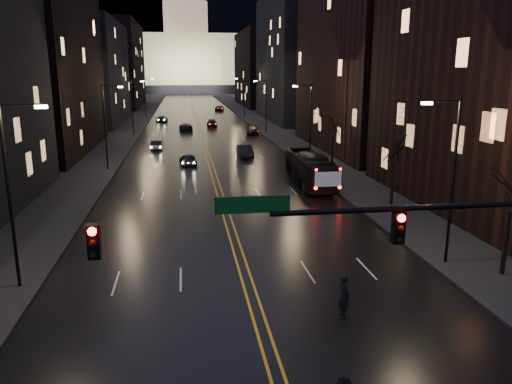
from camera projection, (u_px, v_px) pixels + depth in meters
name	position (u px, v px, depth m)	size (l,w,h in m)	color
road	(193.00, 109.00, 141.10)	(20.00, 320.00, 0.02)	black
sidewalk_left	(143.00, 109.00, 139.12)	(8.00, 320.00, 0.16)	black
sidewalk_right	(242.00, 108.00, 143.04)	(8.00, 320.00, 0.16)	black
center_line	(193.00, 109.00, 141.09)	(0.62, 320.00, 0.01)	orange
building_left_mid	(33.00, 40.00, 61.77)	(12.00, 30.00, 28.00)	black
building_left_far	(90.00, 73.00, 99.26)	(12.00, 34.00, 20.00)	black
building_left_dist	(118.00, 65.00, 144.96)	(12.00, 40.00, 24.00)	black
building_right_tall	(371.00, 0.00, 62.62)	(12.00, 30.00, 38.00)	black
building_right_mid	(296.00, 58.00, 104.43)	(12.00, 34.00, 26.00)	black
building_right_dist	(261.00, 69.00, 151.07)	(12.00, 40.00, 22.00)	black
capitol	(187.00, 58.00, 252.49)	(90.00, 50.00, 58.50)	black
traffic_signal	(470.00, 239.00, 15.68)	(17.29, 0.45, 7.00)	black
streetlamp_right_near	(450.00, 173.00, 26.00)	(2.13, 0.25, 9.00)	black
streetlamp_left_near	(12.00, 186.00, 22.97)	(2.13, 0.25, 9.00)	black
streetlamp_right_mid	(309.00, 120.00, 54.85)	(2.13, 0.25, 9.00)	black
streetlamp_left_mid	(106.00, 122.00, 51.82)	(2.13, 0.25, 9.00)	black
streetlamp_right_far	(265.00, 103.00, 83.71)	(2.13, 0.25, 9.00)	black
streetlamp_left_far	(133.00, 104.00, 80.68)	(2.13, 0.25, 9.00)	black
streetlamp_right_dist	(244.00, 95.00, 112.56)	(2.13, 0.25, 9.00)	black
streetlamp_left_dist	(146.00, 96.00, 109.53)	(2.13, 0.25, 9.00)	black
tree_right_near	(512.00, 191.00, 24.51)	(2.40, 2.40, 6.65)	black
tree_right_mid	(395.00, 149.00, 37.98)	(2.40, 2.40, 6.65)	black
tree_right_far	(333.00, 126.00, 53.37)	(2.40, 2.40, 6.65)	black
bus	(310.00, 169.00, 45.99)	(2.48, 10.58, 2.95)	black
oncoming_car_a	(188.00, 160.00, 55.56)	(1.62, 4.04, 1.38)	black
oncoming_car_b	(156.00, 145.00, 66.65)	(1.41, 4.05, 1.33)	black
oncoming_car_c	(186.00, 127.00, 88.82)	(2.19, 4.76, 1.32)	black
oncoming_car_d	(162.00, 119.00, 103.02)	(1.87, 4.60, 1.33)	black
receding_car_a	(245.00, 151.00, 60.80)	(1.62, 4.64, 1.53)	black
receding_car_b	(253.00, 130.00, 82.95)	(1.92, 4.78, 1.63)	black
receding_car_c	(212.00, 124.00, 94.39)	(1.86, 4.57, 1.33)	black
receding_car_d	(219.00, 108.00, 133.60)	(2.29, 4.96, 1.38)	black
pedestrian_a	(344.00, 296.00, 21.15)	(0.71, 0.47, 1.94)	black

